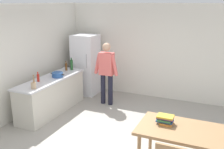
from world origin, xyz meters
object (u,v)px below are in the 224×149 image
(refrigerator, at_px, (86,65))
(bottle_sauce_red, at_px, (38,78))
(person, at_px, (107,70))
(book_stack, at_px, (165,120))
(bottle_wine_green, at_px, (72,65))
(bottle_beer_brown, at_px, (66,67))
(dining_table, at_px, (181,133))
(utensil_jar, at_px, (34,85))
(cooking_pot, at_px, (57,75))

(refrigerator, relative_size, bottle_sauce_red, 7.50)
(person, bearing_deg, book_stack, -45.23)
(bottle_wine_green, bearing_deg, bottle_sauce_red, -95.97)
(bottle_wine_green, relative_size, bottle_beer_brown, 1.31)
(refrigerator, relative_size, bottle_wine_green, 5.29)
(person, distance_m, dining_table, 3.20)
(refrigerator, height_order, utensil_jar, refrigerator)
(dining_table, distance_m, bottle_sauce_red, 3.59)
(person, bearing_deg, utensil_jar, -115.28)
(dining_table, distance_m, bottle_wine_green, 3.93)
(refrigerator, bearing_deg, cooking_pot, -89.96)
(bottle_wine_green, distance_m, bottle_beer_brown, 0.16)
(cooking_pot, xyz_separation_m, bottle_sauce_red, (-0.19, -0.51, 0.04))
(utensil_jar, bearing_deg, cooking_pot, 93.90)
(dining_table, height_order, book_stack, book_stack)
(refrigerator, distance_m, cooking_pot, 1.45)
(bottle_beer_brown, bearing_deg, refrigerator, 78.97)
(bottle_wine_green, bearing_deg, book_stack, -32.34)
(bottle_wine_green, bearing_deg, person, 7.64)
(bottle_beer_brown, bearing_deg, bottle_wine_green, 51.38)
(refrigerator, distance_m, dining_table, 4.27)
(refrigerator, height_order, book_stack, refrigerator)
(dining_table, height_order, bottle_wine_green, bottle_wine_green)
(utensil_jar, bearing_deg, book_stack, -4.16)
(utensil_jar, height_order, bottle_beer_brown, utensil_jar)
(cooking_pot, bearing_deg, dining_table, -20.83)
(refrigerator, bearing_deg, dining_table, -39.29)
(bottle_sauce_red, bearing_deg, utensil_jar, -61.15)
(person, distance_m, cooking_pot, 1.30)
(bottle_beer_brown, xyz_separation_m, bottle_sauce_red, (-0.03, -1.14, -0.01))
(bottle_wine_green, xyz_separation_m, bottle_sauce_red, (-0.13, -1.26, -0.05))
(cooking_pot, relative_size, utensil_jar, 1.25)
(bottle_beer_brown, xyz_separation_m, book_stack, (3.17, -1.82, -0.18))
(bottle_beer_brown, bearing_deg, utensil_jar, -82.01)
(person, distance_m, utensil_jar, 2.07)
(bottle_beer_brown, height_order, book_stack, bottle_beer_brown)
(dining_table, bearing_deg, person, 137.59)
(cooking_pot, bearing_deg, book_stack, -21.56)
(bottle_wine_green, bearing_deg, utensil_jar, -85.79)
(person, relative_size, book_stack, 5.98)
(dining_table, relative_size, bottle_sauce_red, 5.83)
(bottle_sauce_red, distance_m, book_stack, 3.28)
(refrigerator, height_order, bottle_sauce_red, refrigerator)
(utensil_jar, xyz_separation_m, bottle_beer_brown, (-0.23, 1.61, 0.03))
(refrigerator, height_order, dining_table, refrigerator)
(refrigerator, xyz_separation_m, person, (0.95, -0.55, 0.08))
(refrigerator, bearing_deg, book_stack, -41.16)
(utensil_jar, bearing_deg, dining_table, -4.92)
(bottle_wine_green, bearing_deg, refrigerator, 85.03)
(utensil_jar, height_order, bottle_wine_green, bottle_wine_green)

